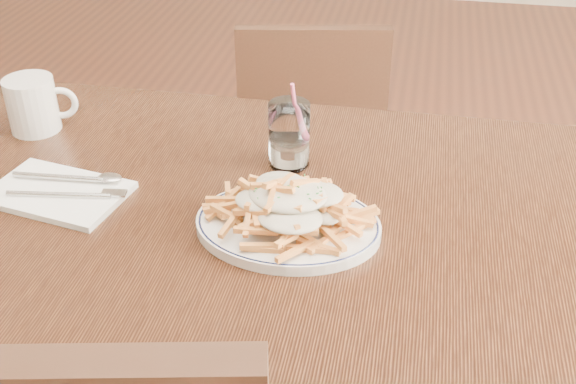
% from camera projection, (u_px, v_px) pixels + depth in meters
% --- Properties ---
extents(table, '(1.20, 0.80, 0.75)m').
position_uv_depth(table, '(235.00, 249.00, 1.19)').
color(table, black).
rests_on(table, ground).
extents(chair_far, '(0.43, 0.43, 0.80)m').
position_uv_depth(chair_far, '(310.00, 139.00, 1.95)').
color(chair_far, black).
rests_on(chair_far, ground).
extents(fries_plate, '(0.32, 0.29, 0.02)m').
position_uv_depth(fries_plate, '(288.00, 225.00, 1.09)').
color(fries_plate, silver).
rests_on(fries_plate, table).
extents(loaded_fries, '(0.27, 0.24, 0.07)m').
position_uv_depth(loaded_fries, '(288.00, 201.00, 1.07)').
color(loaded_fries, '#D98D42').
rests_on(loaded_fries, fries_plate).
extents(napkin, '(0.24, 0.18, 0.01)m').
position_uv_depth(napkin, '(58.00, 193.00, 1.18)').
color(napkin, white).
rests_on(napkin, table).
extents(cutlery, '(0.22, 0.10, 0.01)m').
position_uv_depth(cutlery, '(58.00, 186.00, 1.18)').
color(cutlery, silver).
rests_on(cutlery, napkin).
extents(water_glass, '(0.07, 0.07, 0.16)m').
position_uv_depth(water_glass, '(289.00, 139.00, 1.24)').
color(water_glass, white).
rests_on(water_glass, table).
extents(coffee_mug, '(0.13, 0.09, 0.10)m').
position_uv_depth(coffee_mug, '(34.00, 105.00, 1.35)').
color(coffee_mug, silver).
rests_on(coffee_mug, table).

